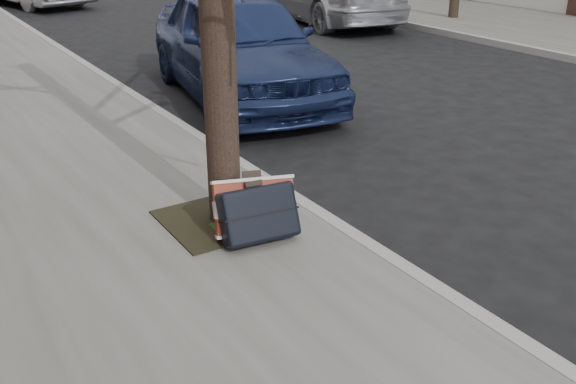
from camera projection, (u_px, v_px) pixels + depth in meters
ground at (509, 230)px, 5.18m from camera, size 120.00×120.00×0.00m
dirt_patch at (220, 219)px, 5.07m from camera, size 0.85×0.85×0.02m
suitcase_red at (254, 207)px, 4.76m from camera, size 0.66×0.50×0.45m
suitcase_navy at (258, 213)px, 4.67m from camera, size 0.61×0.40×0.45m
car_near_front at (239, 45)px, 8.53m from camera, size 2.45×4.46×1.44m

